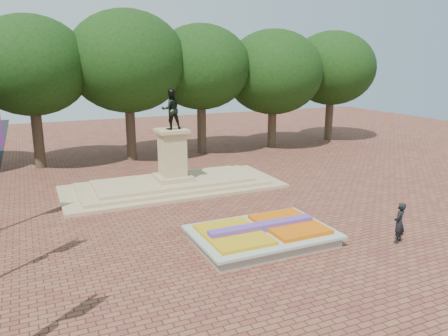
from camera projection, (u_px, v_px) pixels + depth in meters
name	position (u px, v px, depth m)	size (l,w,h in m)	color
ground	(224.00, 230.00, 21.46)	(90.00, 90.00, 0.00)	brown
flower_bed	(262.00, 234.00, 20.01)	(6.30, 4.30, 0.91)	gray
monument	(173.00, 175.00, 28.31)	(14.00, 6.00, 6.40)	tan
tree_row_back	(161.00, 78.00, 36.70)	(44.80, 8.80, 10.43)	#3B2D20
pedestrian	(399.00, 223.00, 19.86)	(0.69, 0.45, 1.90)	black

